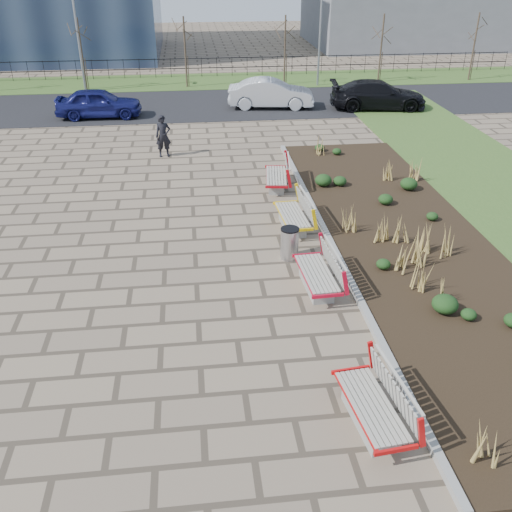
{
  "coord_description": "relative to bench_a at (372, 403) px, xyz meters",
  "views": [
    {
      "loc": [
        0.07,
        -9.27,
        7.66
      ],
      "look_at": [
        1.5,
        3.0,
        0.9
      ],
      "focal_mm": 40.0,
      "sensor_mm": 36.0,
      "label": 1
    }
  ],
  "objects": [
    {
      "name": "tree_f",
      "position": [
        15.0,
        28.43,
        1.54
      ],
      "size": [
        1.4,
        1.4,
        4.0
      ],
      "primitive_type": null,
      "color": "#4C3D2D",
      "rests_on": "grass_verge_far"
    },
    {
      "name": "car_black",
      "position": [
        6.94,
        22.01,
        0.24
      ],
      "size": [
        5.2,
        2.63,
        1.45
      ],
      "primitive_type": "imported",
      "rotation": [
        0.0,
        0.0,
        1.45
      ],
      "color": "black",
      "rests_on": "road"
    },
    {
      "name": "road",
      "position": [
        -3.0,
        23.93,
        -0.49
      ],
      "size": [
        80.0,
        7.0,
        0.02
      ],
      "primitive_type": "cube",
      "color": "black",
      "rests_on": "ground"
    },
    {
      "name": "bench_c",
      "position": [
        0.0,
        8.23,
        0.0
      ],
      "size": [
        1.02,
        2.15,
        1.0
      ],
      "primitive_type": null,
      "rotation": [
        0.0,
        0.0,
        0.06
      ],
      "color": "yellow",
      "rests_on": "ground"
    },
    {
      "name": "tree_c",
      "position": [
        -3.0,
        28.43,
        1.54
      ],
      "size": [
        1.4,
        1.4,
        4.0
      ],
      "primitive_type": null,
      "color": "#4C3D2D",
      "rests_on": "grass_verge_far"
    },
    {
      "name": "car_blue",
      "position": [
        -7.42,
        21.97,
        0.23
      ],
      "size": [
        4.19,
        1.72,
        1.42
      ],
      "primitive_type": "imported",
      "rotation": [
        0.0,
        0.0,
        1.56
      ],
      "color": "#131757",
      "rests_on": "road"
    },
    {
      "name": "lamp_west",
      "position": [
        -9.0,
        27.93,
        2.54
      ],
      "size": [
        0.24,
        0.6,
        6.0
      ],
      "primitive_type": null,
      "color": "gray",
      "rests_on": "grass_verge_far"
    },
    {
      "name": "bench_b",
      "position": [
        0.0,
        4.69,
        0.0
      ],
      "size": [
        1.01,
        2.14,
        1.0
      ],
      "primitive_type": null,
      "rotation": [
        0.0,
        0.0,
        0.05
      ],
      "color": "red",
      "rests_on": "ground"
    },
    {
      "name": "bench_a",
      "position": [
        0.0,
        0.0,
        0.0
      ],
      "size": [
        1.12,
        2.18,
        1.0
      ],
      "primitive_type": null,
      "rotation": [
        0.0,
        0.0,
        0.11
      ],
      "color": "red",
      "rests_on": "ground"
    },
    {
      "name": "railing_fence",
      "position": [
        -3.0,
        31.43,
        0.14
      ],
      "size": [
        44.0,
        0.1,
        1.2
      ],
      "primitive_type": null,
      "color": "black",
      "rests_on": "grass_verge_far"
    },
    {
      "name": "planting_bed",
      "position": [
        3.25,
        6.93,
        -0.45
      ],
      "size": [
        4.5,
        18.0,
        0.1
      ],
      "primitive_type": "cube",
      "color": "black",
      "rests_on": "ground"
    },
    {
      "name": "tree_e",
      "position": [
        9.0,
        28.43,
        1.54
      ],
      "size": [
        1.4,
        1.4,
        4.0
      ],
      "primitive_type": null,
      "color": "#4C3D2D",
      "rests_on": "grass_verge_far"
    },
    {
      "name": "tree_b",
      "position": [
        -9.0,
        28.43,
        1.54
      ],
      "size": [
        1.4,
        1.4,
        4.0
      ],
      "primitive_type": null,
      "color": "#4C3D2D",
      "rests_on": "grass_verge_far"
    },
    {
      "name": "car_silver",
      "position": [
        1.39,
        22.9,
        0.26
      ],
      "size": [
        4.66,
        2.13,
        1.48
      ],
      "primitive_type": "imported",
      "rotation": [
        0.0,
        0.0,
        1.44
      ],
      "color": "#B6B9BF",
      "rests_on": "road"
    },
    {
      "name": "tree_d",
      "position": [
        3.0,
        28.43,
        1.54
      ],
      "size": [
        1.4,
        1.4,
        4.0
      ],
      "primitive_type": null,
      "color": "#4C3D2D",
      "rests_on": "grass_verge_far"
    },
    {
      "name": "lamp_east",
      "position": [
        5.0,
        27.93,
        2.54
      ],
      "size": [
        0.24,
        0.6,
        6.0
      ],
      "primitive_type": null,
      "color": "gray",
      "rests_on": "grass_verge_far"
    },
    {
      "name": "litter_bin",
      "position": [
        -0.4,
        6.36,
        -0.06
      ],
      "size": [
        0.49,
        0.49,
        0.89
      ],
      "primitive_type": "cylinder",
      "color": "#B2B2B7",
      "rests_on": "ground"
    },
    {
      "name": "bench_d",
      "position": [
        0.0,
        11.6,
        0.0
      ],
      "size": [
        1.16,
        2.2,
        1.0
      ],
      "primitive_type": null,
      "rotation": [
        0.0,
        0.0,
        -0.13
      ],
      "color": "#AC0B14",
      "rests_on": "ground"
    },
    {
      "name": "ground",
      "position": [
        -3.0,
        1.93,
        -0.5
      ],
      "size": [
        120.0,
        120.0,
        0.0
      ],
      "primitive_type": "plane",
      "color": "#776752",
      "rests_on": "ground"
    },
    {
      "name": "pedestrian",
      "position": [
        -4.05,
        15.52,
        0.35
      ],
      "size": [
        0.67,
        0.49,
        1.7
      ],
      "primitive_type": "imported",
      "rotation": [
        0.0,
        0.0,
        0.14
      ],
      "color": "black",
      "rests_on": "ground"
    },
    {
      "name": "planting_curb",
      "position": [
        0.92,
        6.93,
        -0.42
      ],
      "size": [
        0.16,
        18.0,
        0.15
      ],
      "primitive_type": "cube",
      "color": "gray",
      "rests_on": "ground"
    },
    {
      "name": "grass_verge_far",
      "position": [
        -3.0,
        29.93,
        -0.48
      ],
      "size": [
        80.0,
        5.0,
        0.04
      ],
      "primitive_type": "cube",
      "color": "#33511E",
      "rests_on": "ground"
    }
  ]
}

